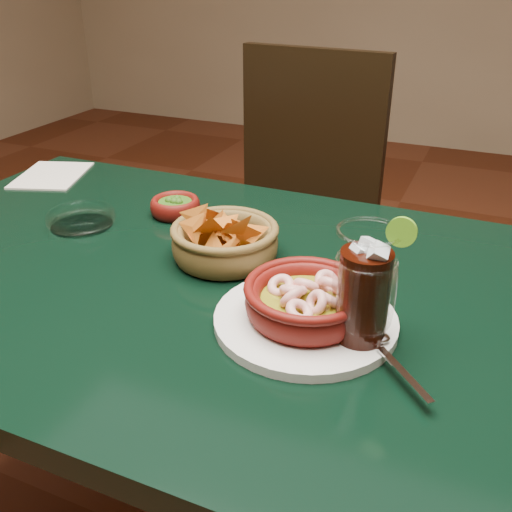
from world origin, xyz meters
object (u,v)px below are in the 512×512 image
at_px(dining_table, 187,317).
at_px(shrimp_plate, 306,305).
at_px(dining_chair, 291,216).
at_px(cola_drink, 364,292).
at_px(chip_basket, 225,241).

xyz_separation_m(dining_table, shrimp_plate, (0.24, -0.08, 0.13)).
height_order(dining_table, dining_chair, dining_chair).
bearing_deg(cola_drink, shrimp_plate, 167.49).
bearing_deg(dining_chair, chip_basket, -79.73).
height_order(chip_basket, cola_drink, cola_drink).
height_order(shrimp_plate, cola_drink, cola_drink).
distance_m(dining_chair, cola_drink, 0.94).
relative_size(chip_basket, cola_drink, 1.12).
bearing_deg(dining_table, cola_drink, -16.41).
xyz_separation_m(dining_chair, chip_basket, (0.12, -0.66, 0.24)).
bearing_deg(chip_basket, dining_chair, 100.27).
distance_m(dining_chair, chip_basket, 0.71).
height_order(dining_table, shrimp_plate, shrimp_plate).
bearing_deg(dining_table, dining_chair, 95.57).
relative_size(shrimp_plate, cola_drink, 1.67).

